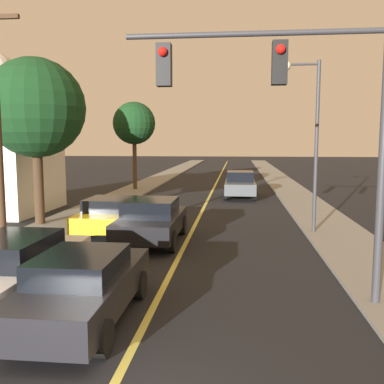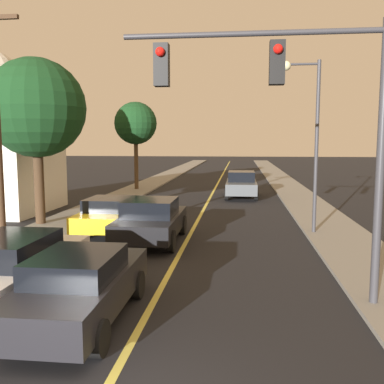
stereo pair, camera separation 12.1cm
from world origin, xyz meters
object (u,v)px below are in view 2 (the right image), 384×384
at_px(car_outer_lane_second, 110,214).
at_px(tree_left_far, 36,109).
at_px(streetlamp_right, 308,123).
at_px(car_far_oncoming, 241,184).
at_px(tree_left_near, 136,124).
at_px(traffic_signal_mast, 294,102).
at_px(car_near_lane_front, 80,286).
at_px(car_near_lane_second, 151,220).
at_px(car_outer_lane_front, 14,266).

height_order(car_outer_lane_second, tree_left_far, tree_left_far).
bearing_deg(car_outer_lane_second, streetlamp_right, 4.29).
distance_m(car_far_oncoming, tree_left_near, 9.33).
height_order(car_far_oncoming, traffic_signal_mast, traffic_signal_mast).
xyz_separation_m(car_far_oncoming, traffic_signal_mast, (1.01, -18.33, 3.58)).
bearing_deg(car_near_lane_front, traffic_signal_mast, 18.62).
height_order(streetlamp_right, tree_left_near, streetlamp_right).
bearing_deg(tree_left_far, car_near_lane_second, -24.34).
xyz_separation_m(car_near_lane_second, car_outer_lane_second, (-1.95, 1.37, -0.07)).
relative_size(traffic_signal_mast, tree_left_near, 0.94).
bearing_deg(car_outer_lane_front, streetlamp_right, 45.73).
relative_size(car_near_lane_front, traffic_signal_mast, 0.73).
height_order(car_near_lane_front, car_far_oncoming, car_far_oncoming).
distance_m(car_near_lane_second, car_outer_lane_front, 6.20).
xyz_separation_m(traffic_signal_mast, tree_left_near, (-8.75, 21.60, 0.47)).
distance_m(car_far_oncoming, traffic_signal_mast, 18.70).
bearing_deg(car_near_lane_second, car_outer_lane_second, 144.86).
height_order(tree_left_near, tree_left_far, tree_left_far).
height_order(car_near_lane_second, car_outer_lane_front, car_near_lane_second).
bearing_deg(car_outer_lane_second, car_far_oncoming, 65.71).
bearing_deg(car_near_lane_second, car_outer_lane_front, -108.33).
height_order(car_outer_lane_second, tree_left_near, tree_left_near).
distance_m(car_near_lane_second, car_far_oncoming, 13.27).
distance_m(car_outer_lane_second, tree_left_near, 15.55).
bearing_deg(car_far_oncoming, car_outer_lane_front, 74.54).
distance_m(car_outer_lane_front, tree_left_near, 22.55).
relative_size(car_outer_lane_second, tree_left_near, 0.67).
xyz_separation_m(car_near_lane_second, car_far_oncoming, (3.24, 12.87, 0.04)).
bearing_deg(tree_left_far, car_near_lane_front, -60.12).
relative_size(car_near_lane_front, streetlamp_right, 0.67).
height_order(car_outer_lane_front, tree_left_near, tree_left_near).
height_order(car_near_lane_second, car_outer_lane_second, car_near_lane_second).
distance_m(car_near_lane_front, streetlamp_right, 11.10).
xyz_separation_m(car_near_lane_front, car_outer_lane_second, (-1.95, 8.26, 0.00)).
distance_m(car_near_lane_second, streetlamp_right, 6.95).
xyz_separation_m(car_near_lane_front, car_near_lane_second, (-0.00, 6.89, 0.07)).
bearing_deg(car_near_lane_front, car_far_oncoming, 80.70).
relative_size(car_near_lane_second, car_far_oncoming, 0.94).
distance_m(car_outer_lane_second, car_far_oncoming, 12.61).
distance_m(traffic_signal_mast, tree_left_far, 12.43).
relative_size(car_outer_lane_front, car_outer_lane_second, 1.14).
bearing_deg(car_far_oncoming, car_near_lane_front, 80.70).
distance_m(streetlamp_right, tree_left_far, 11.07).
height_order(car_near_lane_front, car_outer_lane_second, car_near_lane_front).
xyz_separation_m(car_outer_lane_front, streetlamp_right, (7.64, 7.83, 3.53)).
distance_m(car_outer_lane_front, car_outer_lane_second, 7.26).
xyz_separation_m(car_outer_lane_front, tree_left_near, (-2.55, 22.03, 4.13)).
bearing_deg(car_outer_lane_second, tree_left_far, 162.88).
bearing_deg(car_near_lane_second, traffic_signal_mast, -52.10).
xyz_separation_m(car_outer_lane_front, tree_left_far, (-3.40, 8.31, 4.19)).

